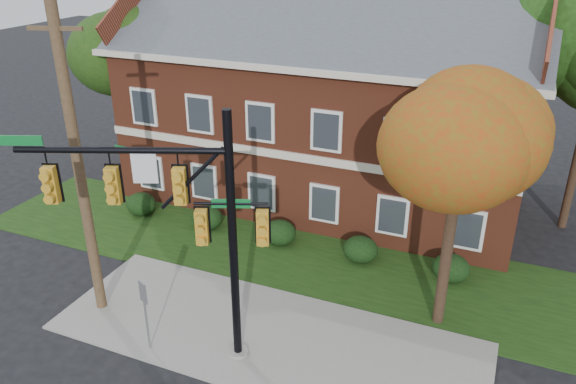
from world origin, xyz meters
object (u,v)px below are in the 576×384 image
at_px(hedge_left, 207,218).
at_px(hedge_right, 360,249).
at_px(hedge_far_right, 451,268).
at_px(tree_near_right, 471,136).
at_px(sign_post, 145,305).
at_px(tree_left_rear, 133,49).
at_px(traffic_signal, 180,214).
at_px(utility_pole, 79,170).
at_px(hedge_far_left, 141,204).
at_px(apartment_building, 325,97).
at_px(hedge_center, 280,233).

relative_size(hedge_left, hedge_right, 1.00).
distance_m(hedge_far_right, tree_near_right, 6.77).
xyz_separation_m(hedge_left, sign_post, (2.40, -7.66, 1.18)).
bearing_deg(tree_left_rear, sign_post, -53.82).
distance_m(traffic_signal, utility_pole, 4.31).
bearing_deg(tree_near_right, utility_pole, -161.92).
bearing_deg(sign_post, tree_near_right, 54.07).
distance_m(hedge_right, tree_left_rear, 15.17).
relative_size(hedge_far_left, hedge_left, 1.00).
bearing_deg(hedge_left, hedge_right, 0.00).
height_order(traffic_signal, sign_post, traffic_signal).
xyz_separation_m(hedge_left, tree_near_right, (10.72, -2.83, 6.14)).
xyz_separation_m(hedge_left, hedge_right, (7.00, 0.00, 0.00)).
bearing_deg(sign_post, hedge_right, 82.98).
height_order(hedge_right, traffic_signal, traffic_signal).
height_order(hedge_left, traffic_signal, traffic_signal).
relative_size(hedge_far_right, traffic_signal, 0.18).
xyz_separation_m(traffic_signal, sign_post, (-1.36, -0.33, -3.19)).
height_order(hedge_far_left, tree_near_right, tree_near_right).
distance_m(tree_left_rear, traffic_signal, 15.31).
bearing_deg(apartment_building, tree_near_right, -48.23).
relative_size(tree_near_right, traffic_signal, 1.09).
bearing_deg(hedge_far_right, apartment_building, 143.11).
bearing_deg(traffic_signal, hedge_left, 95.54).
bearing_deg(traffic_signal, hedge_far_left, 113.12).
distance_m(hedge_far_left, hedge_right, 10.50).
bearing_deg(hedge_right, hedge_center, 180.00).
height_order(apartment_building, sign_post, apartment_building).
distance_m(hedge_center, hedge_far_right, 7.00).
distance_m(hedge_right, sign_post, 9.01).
xyz_separation_m(hedge_right, traffic_signal, (-3.25, -7.33, 4.37)).
bearing_deg(hedge_far_left, hedge_center, 0.00).
xyz_separation_m(apartment_building, utility_pole, (-3.96, -11.74, 0.24)).
relative_size(hedge_left, sign_post, 0.56).
distance_m(apartment_building, utility_pole, 12.39).
xyz_separation_m(hedge_far_left, sign_post, (5.90, -7.66, 1.18)).
distance_m(hedge_far_left, hedge_left, 3.50).
bearing_deg(utility_pole, hedge_left, 68.53).
bearing_deg(tree_left_rear, tree_near_right, -22.36).
relative_size(utility_pole, sign_post, 4.10).
relative_size(tree_left_rear, utility_pole, 0.86).
height_order(hedge_far_left, hedge_right, same).
relative_size(hedge_far_left, hedge_far_right, 1.00).
bearing_deg(hedge_far_left, sign_post, -52.40).
distance_m(hedge_right, traffic_signal, 9.13).
bearing_deg(utility_pole, hedge_far_right, 13.18).
height_order(apartment_building, tree_near_right, apartment_building).
bearing_deg(hedge_far_right, tree_left_rear, 166.11).
xyz_separation_m(hedge_left, traffic_signal, (3.75, -7.33, 4.37)).
bearing_deg(tree_near_right, hedge_far_left, 168.73).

